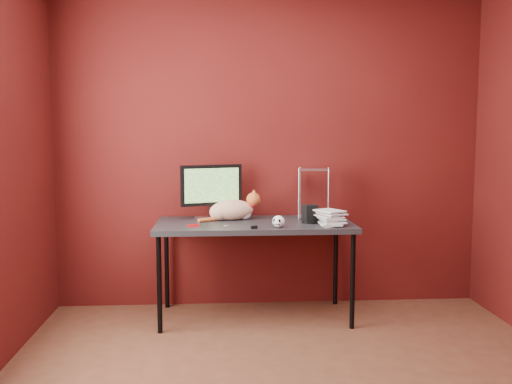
{
  "coord_description": "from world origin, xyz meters",
  "views": [
    {
      "loc": [
        -0.43,
        -2.94,
        1.45
      ],
      "look_at": [
        -0.15,
        1.15,
        1.01
      ],
      "focal_mm": 40.0,
      "sensor_mm": 36.0,
      "label": 1
    }
  ],
  "objects": [
    {
      "name": "book_stack",
      "position": [
        0.33,
        1.19,
        1.38
      ],
      "size": [
        0.24,
        0.26,
        1.26
      ],
      "rotation": [
        0.0,
        0.0,
        0.18
      ],
      "color": "beige",
      "rests_on": "desk"
    },
    {
      "name": "monitor",
      "position": [
        -0.48,
        1.55,
        0.99
      ],
      "size": [
        0.48,
        0.23,
        0.43
      ],
      "rotation": [
        0.0,
        0.0,
        0.32
      ],
      "color": "#BABABF",
      "rests_on": "desk"
    },
    {
      "name": "cat",
      "position": [
        -0.31,
        1.5,
        0.83
      ],
      "size": [
        0.49,
        0.24,
        0.24
      ],
      "rotation": [
        0.0,
        0.0,
        0.11
      ],
      "color": "#C9612A",
      "rests_on": "desk"
    },
    {
      "name": "wire_rack",
      "position": [
        0.34,
        1.57,
        0.95
      ],
      "size": [
        0.26,
        0.23,
        0.4
      ],
      "rotation": [
        0.0,
        0.0,
        -0.19
      ],
      "color": "#BABABF",
      "rests_on": "desk"
    },
    {
      "name": "room",
      "position": [
        0.0,
        0.0,
        1.45
      ],
      "size": [
        3.52,
        3.52,
        2.61
      ],
      "color": "#532D1C",
      "rests_on": "ground"
    },
    {
      "name": "speaker",
      "position": [
        0.27,
        1.31,
        0.81
      ],
      "size": [
        0.12,
        0.12,
        0.14
      ],
      "rotation": [
        0.0,
        0.0,
        0.32
      ],
      "color": "black",
      "rests_on": "desk"
    },
    {
      "name": "black_gadget",
      "position": [
        -0.17,
        1.08,
        0.76
      ],
      "size": [
        0.05,
        0.04,
        0.02
      ],
      "primitive_type": "cube",
      "rotation": [
        0.0,
        0.0,
        0.21
      ],
      "color": "black",
      "rests_on": "desk"
    },
    {
      "name": "pocket_knife",
      "position": [
        -0.61,
        1.2,
        0.76
      ],
      "size": [
        0.09,
        0.03,
        0.02
      ],
      "primitive_type": "cube",
      "rotation": [
        0.0,
        0.0,
        0.1
      ],
      "color": "#B50D0F",
      "rests_on": "desk"
    },
    {
      "name": "skull_mug",
      "position": [
        0.01,
        1.12,
        0.8
      ],
      "size": [
        0.09,
        0.1,
        0.09
      ],
      "rotation": [
        0.0,
        0.0,
        -0.43
      ],
      "color": "white",
      "rests_on": "desk"
    },
    {
      "name": "desk",
      "position": [
        -0.15,
        1.37,
        0.7
      ],
      "size": [
        1.5,
        0.7,
        0.75
      ],
      "color": "black",
      "rests_on": "ground"
    },
    {
      "name": "washer",
      "position": [
        -0.37,
        1.21,
        0.75
      ],
      "size": [
        0.04,
        0.04,
        0.0
      ],
      "primitive_type": "cylinder",
      "color": "#BABABF",
      "rests_on": "desk"
    }
  ]
}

